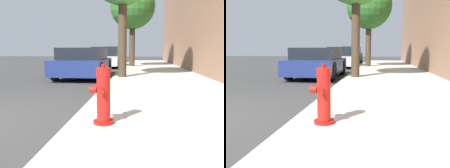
# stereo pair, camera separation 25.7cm
# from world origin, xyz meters

# --- Properties ---
(sidewalk_slab) EXTENTS (3.51, 40.00, 0.13)m
(sidewalk_slab) POSITION_xyz_m (3.40, 0.00, 0.07)
(sidewalk_slab) COLOR beige
(sidewalk_slab) RESTS_ON ground_plane
(fire_hydrant) EXTENTS (0.32, 0.34, 0.80)m
(fire_hydrant) POSITION_xyz_m (2.14, 0.05, 0.50)
(fire_hydrant) COLOR #A91511
(fire_hydrant) RESTS_ON sidewalk_slab
(parked_car_near) EXTENTS (1.88, 3.81, 1.22)m
(parked_car_near) POSITION_xyz_m (0.39, 6.16, 0.61)
(parked_car_near) COLOR navy
(parked_car_near) RESTS_ON ground_plane
(parked_car_mid) EXTENTS (1.85, 3.97, 1.35)m
(parked_car_mid) POSITION_xyz_m (0.50, 12.04, 0.65)
(parked_car_mid) COLOR silver
(parked_car_mid) RESTS_ON ground_plane
(parked_car_far) EXTENTS (1.70, 4.05, 1.47)m
(parked_car_far) POSITION_xyz_m (0.51, 17.50, 0.71)
(parked_car_far) COLOR black
(parked_car_far) RESTS_ON ground_plane
(street_tree_far) EXTENTS (2.79, 2.79, 5.11)m
(street_tree_far) POSITION_xyz_m (2.24, 11.42, 3.81)
(street_tree_far) COLOR #423323
(street_tree_far) RESTS_ON sidewalk_slab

